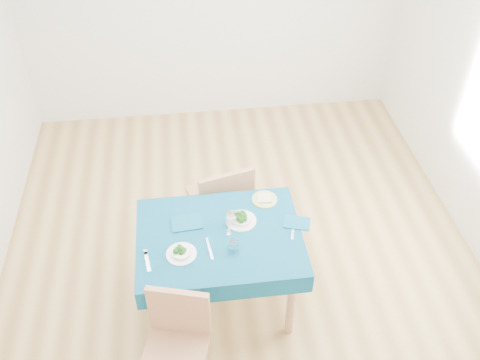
{
  "coord_description": "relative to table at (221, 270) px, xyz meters",
  "views": [
    {
      "loc": [
        -0.38,
        -3.03,
        3.5
      ],
      "look_at": [
        0.0,
        0.0,
        0.85
      ],
      "focal_mm": 40.0,
      "sensor_mm": 36.0,
      "label": 1
    }
  ],
  "objects": [
    {
      "name": "bowl_far",
      "position": [
        0.17,
        0.12,
        0.41
      ],
      "size": [
        0.22,
        0.22,
        0.07
      ],
      "primitive_type": null,
      "color": "white",
      "rests_on": "table"
    },
    {
      "name": "chair_near",
      "position": [
        -0.36,
        -0.69,
        0.12
      ],
      "size": [
        0.51,
        0.53,
        1.0
      ],
      "primitive_type": "cube",
      "rotation": [
        0.0,
        0.0,
        -0.28
      ],
      "color": "#A4704D",
      "rests_on": "ground"
    },
    {
      "name": "knife_far",
      "position": [
        0.52,
        -0.01,
        0.38
      ],
      "size": [
        0.07,
        0.19,
        0.0
      ],
      "primitive_type": "cube",
      "rotation": [
        0.0,
        0.0,
        -0.28
      ],
      "color": "silver",
      "rests_on": "table"
    },
    {
      "name": "fork_near",
      "position": [
        -0.5,
        -0.18,
        0.38
      ],
      "size": [
        0.05,
        0.18,
        0.0
      ],
      "primitive_type": "cube",
      "rotation": [
        0.0,
        0.0,
        0.14
      ],
      "color": "silver",
      "rests_on": "table"
    },
    {
      "name": "tumbler_side",
      "position": [
        0.08,
        -0.15,
        0.42
      ],
      "size": [
        0.07,
        0.07,
        0.09
      ],
      "primitive_type": "cylinder",
      "color": "white",
      "rests_on": "table"
    },
    {
      "name": "knife_near",
      "position": [
        -0.08,
        -0.11,
        0.38
      ],
      "size": [
        0.04,
        0.21,
        0.0
      ],
      "primitive_type": "cube",
      "rotation": [
        0.0,
        0.0,
        0.12
      ],
      "color": "silver",
      "rests_on": "table"
    },
    {
      "name": "napkin_far",
      "position": [
        0.56,
        0.05,
        0.38
      ],
      "size": [
        0.22,
        0.18,
        0.01
      ],
      "primitive_type": "cube",
      "rotation": [
        0.0,
        0.0,
        -0.3
      ],
      "color": "navy",
      "rests_on": "table"
    },
    {
      "name": "side_plate",
      "position": [
        0.37,
        0.32,
        0.38
      ],
      "size": [
        0.19,
        0.19,
        0.01
      ],
      "primitive_type": "cylinder",
      "color": "#AECE64",
      "rests_on": "table"
    },
    {
      "name": "table",
      "position": [
        0.0,
        0.0,
        0.0
      ],
      "size": [
        1.15,
        0.87,
        0.76
      ],
      "primitive_type": "cube",
      "color": "navy",
      "rests_on": "ground"
    },
    {
      "name": "tumbler_center",
      "position": [
        0.1,
        0.11,
        0.43
      ],
      "size": [
        0.08,
        0.08,
        0.1
      ],
      "primitive_type": "cylinder",
      "color": "white",
      "rests_on": "table"
    },
    {
      "name": "chair_far",
      "position": [
        0.06,
        0.74,
        0.2
      ],
      "size": [
        0.57,
        0.6,
        1.15
      ],
      "primitive_type": "cube",
      "rotation": [
        0.0,
        0.0,
        3.39
      ],
      "color": "#A4704D",
      "rests_on": "ground"
    },
    {
      "name": "bowl_near",
      "position": [
        -0.27,
        -0.14,
        0.41
      ],
      "size": [
        0.21,
        0.21,
        0.06
      ],
      "primitive_type": null,
      "color": "white",
      "rests_on": "table"
    },
    {
      "name": "room_shell",
      "position": [
        0.2,
        0.47,
        0.97
      ],
      "size": [
        4.02,
        4.52,
        2.73
      ],
      "color": "olive",
      "rests_on": "ground"
    },
    {
      "name": "bread_slice",
      "position": [
        0.37,
        0.32,
        0.4
      ],
      "size": [
        0.1,
        0.1,
        0.01
      ],
      "primitive_type": "cube",
      "rotation": [
        0.0,
        0.0,
        -0.07
      ],
      "color": "beige",
      "rests_on": "side_plate"
    },
    {
      "name": "napkin_near",
      "position": [
        -0.22,
        0.14,
        0.39
      ],
      "size": [
        0.23,
        0.17,
        0.01
      ],
      "primitive_type": "cube",
      "rotation": [
        0.0,
        0.0,
        0.07
      ],
      "color": "navy",
      "rests_on": "table"
    },
    {
      "name": "fork_far",
      "position": [
        0.09,
        0.08,
        0.38
      ],
      "size": [
        0.08,
        0.19,
        0.0
      ],
      "primitive_type": "cube",
      "rotation": [
        0.0,
        0.0,
        -0.28
      ],
      "color": "silver",
      "rests_on": "table"
    }
  ]
}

